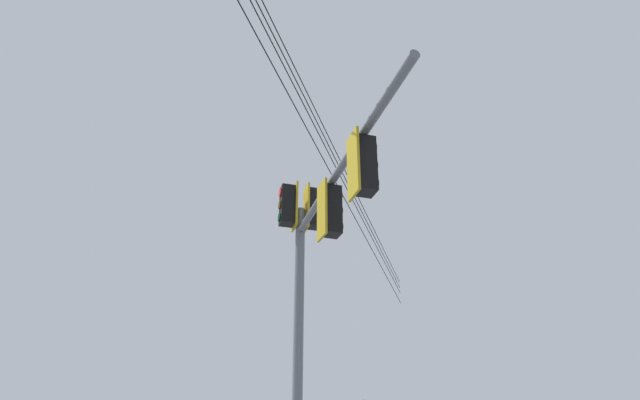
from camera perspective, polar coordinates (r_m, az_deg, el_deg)
signal_mast_assembly at (r=9.98m, az=-0.54°, el=-5.42°), size 5.43×3.13×7.03m
overhead_wire_span at (r=14.10m, az=-0.26°, el=7.55°), size 27.99×2.65×1.78m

